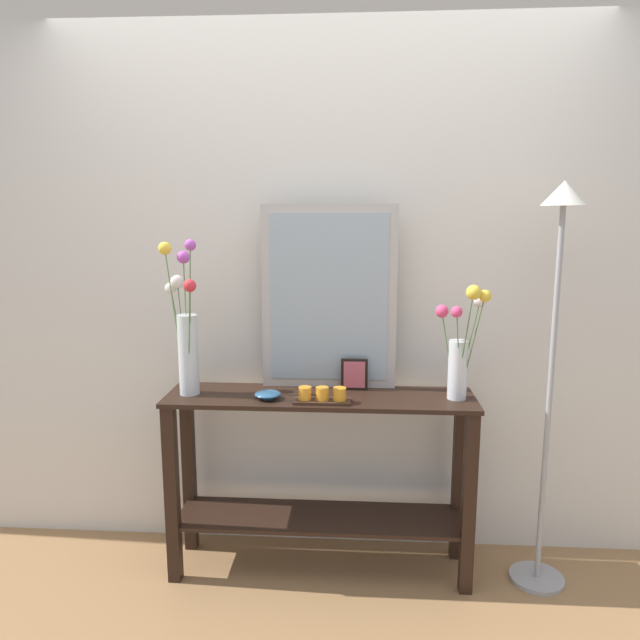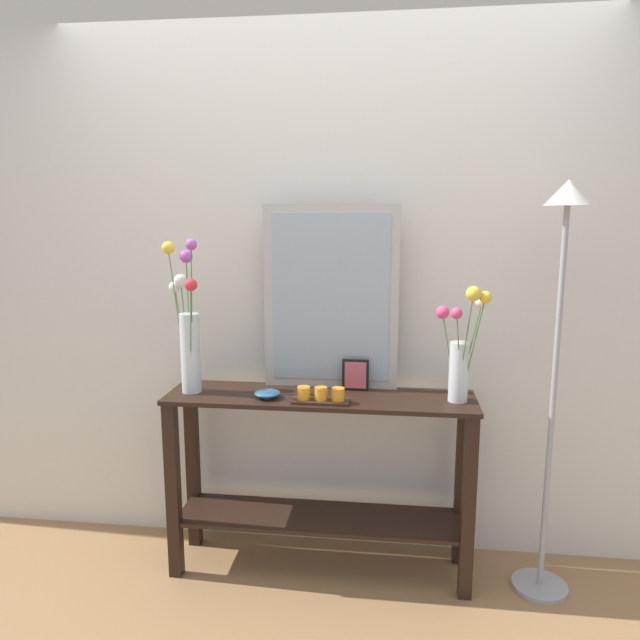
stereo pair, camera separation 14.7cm
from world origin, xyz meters
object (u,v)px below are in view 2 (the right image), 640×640
picture_frame_small (355,375)px  floor_lamp (559,324)px  vase_right (462,350)px  decorative_bowl (267,393)px  console_table (320,464)px  mirror_leaning (331,298)px  tall_vase_left (188,331)px  candle_tray (321,396)px

picture_frame_small → floor_lamp: bearing=-8.5°
vase_right → floor_lamp: size_ratio=0.29×
decorative_bowl → console_table: bearing=16.1°
console_table → mirror_leaning: mirror_leaning is taller
mirror_leaning → vase_right: bearing=-15.5°
mirror_leaning → tall_vase_left: bearing=-166.7°
mirror_leaning → vase_right: (0.57, -0.16, -0.19)m
picture_frame_small → decorative_bowl: size_ratio=1.28×
mirror_leaning → picture_frame_small: mirror_leaning is taller
vase_right → decorative_bowl: size_ratio=4.47×
candle_tray → decorative_bowl: candle_tray is taller
decorative_bowl → vase_right: bearing=3.1°
candle_tray → decorative_bowl: (-0.24, 0.03, -0.01)m
mirror_leaning → decorative_bowl: 0.52m
mirror_leaning → tall_vase_left: mirror_leaning is taller
floor_lamp → tall_vase_left: bearing=179.2°
picture_frame_small → decorative_bowl: bearing=-157.1°
mirror_leaning → floor_lamp: 0.97m
mirror_leaning → candle_tray: size_ratio=3.43×
vase_right → candle_tray: size_ratio=2.10×
tall_vase_left → candle_tray: (0.61, -0.09, -0.25)m
mirror_leaning → candle_tray: bearing=-93.8°
tall_vase_left → decorative_bowl: bearing=-8.7°
picture_frame_small → decorative_bowl: 0.41m
mirror_leaning → tall_vase_left: (-0.62, -0.15, -0.14)m
mirror_leaning → decorative_bowl: mirror_leaning is taller
mirror_leaning → console_table: bearing=-102.8°
vase_right → candle_tray: bearing=-172.4°
vase_right → mirror_leaning: bearing=164.5°
vase_right → floor_lamp: (0.38, -0.01, 0.13)m
mirror_leaning → vase_right: size_ratio=1.64×
tall_vase_left → picture_frame_small: size_ratio=4.73×
console_table → decorative_bowl: decorative_bowl is taller
console_table → picture_frame_small: (0.15, 0.09, 0.40)m
console_table → tall_vase_left: size_ratio=1.98×
tall_vase_left → console_table: bearing=0.8°
tall_vase_left → vase_right: (1.20, -0.01, -0.05)m
tall_vase_left → candle_tray: 0.66m
vase_right → floor_lamp: 0.40m
vase_right → candle_tray: vase_right is taller
tall_vase_left → floor_lamp: size_ratio=0.39×
console_table → candle_tray: size_ratio=5.62×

